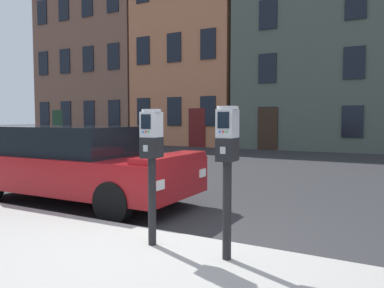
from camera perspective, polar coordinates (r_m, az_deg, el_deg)
name	(u,v)px	position (r m, az deg, el deg)	size (l,w,h in m)	color
ground_plane	(189,252)	(4.66, -0.42, -15.83)	(160.00, 160.00, 0.00)	#28282B
parking_meter_near_kerb	(152,152)	(4.29, -6.03, -1.19)	(0.23, 0.26, 1.53)	black
parking_meter_twin_adjacent	(227,154)	(3.84, 5.28, -1.57)	(0.23, 0.26, 1.55)	black
parked_car_grey_estate	(77,163)	(7.42, -16.70, -2.69)	(4.46, 1.92, 1.42)	maroon
townhouse_brownstone	(111,69)	(28.82, -11.99, 10.93)	(8.26, 6.81, 10.29)	brown
townhouse_orange_brick	(202,59)	(24.68, 1.47, 12.57)	(6.31, 6.78, 10.59)	#B7704C
townhouse_cream_stone	(322,51)	(22.11, 18.76, 13.04)	(7.86, 6.41, 10.32)	#4C564C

